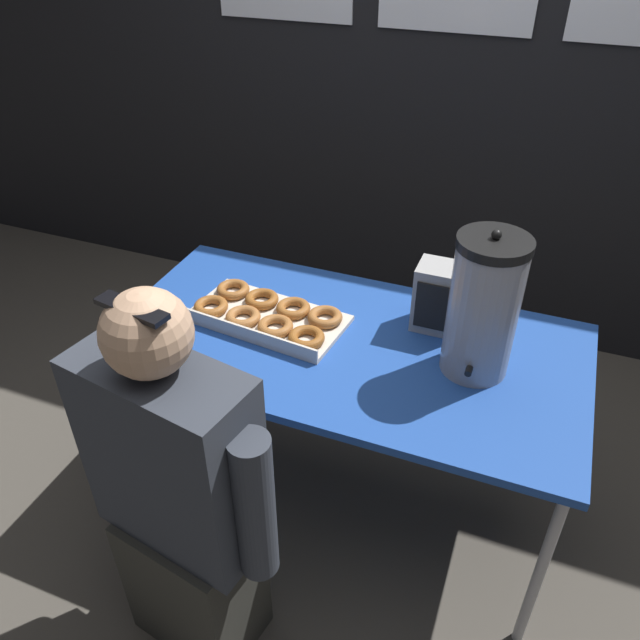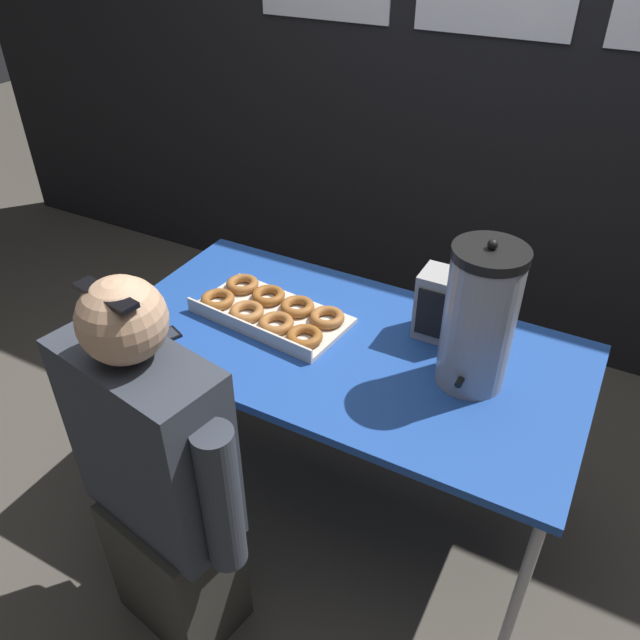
{
  "view_description": "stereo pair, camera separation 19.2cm",
  "coord_description": "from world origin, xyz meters",
  "px_view_note": "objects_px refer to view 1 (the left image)",
  "views": [
    {
      "loc": [
        0.5,
        -1.49,
        1.91
      ],
      "look_at": [
        -0.08,
        0.0,
        0.77
      ],
      "focal_mm": 35.0,
      "sensor_mm": 36.0,
      "label": 1
    },
    {
      "loc": [
        0.68,
        -1.41,
        1.91
      ],
      "look_at": [
        -0.08,
        0.0,
        0.77
      ],
      "focal_mm": 35.0,
      "sensor_mm": 36.0,
      "label": 2
    }
  ],
  "objects_px": {
    "coffee_urn": "(483,307)",
    "donut_box": "(267,315)",
    "cell_phone": "(155,352)",
    "space_heater": "(440,298)",
    "person_seated": "(181,502)"
  },
  "relations": [
    {
      "from": "donut_box",
      "to": "cell_phone",
      "type": "bearing_deg",
      "value": -125.24
    },
    {
      "from": "donut_box",
      "to": "person_seated",
      "type": "relative_size",
      "value": 0.43
    },
    {
      "from": "donut_box",
      "to": "cell_phone",
      "type": "xyz_separation_m",
      "value": [
        -0.25,
        -0.28,
        -0.02
      ]
    },
    {
      "from": "coffee_urn",
      "to": "space_heater",
      "type": "relative_size",
      "value": 2.05
    },
    {
      "from": "coffee_urn",
      "to": "space_heater",
      "type": "distance_m",
      "value": 0.25
    },
    {
      "from": "cell_phone",
      "to": "donut_box",
      "type": "bearing_deg",
      "value": 72.14
    },
    {
      "from": "coffee_urn",
      "to": "person_seated",
      "type": "height_order",
      "value": "person_seated"
    },
    {
      "from": "coffee_urn",
      "to": "person_seated",
      "type": "relative_size",
      "value": 0.37
    },
    {
      "from": "coffee_urn",
      "to": "donut_box",
      "type": "bearing_deg",
      "value": -179.44
    },
    {
      "from": "space_heater",
      "to": "person_seated",
      "type": "xyz_separation_m",
      "value": [
        -0.47,
        -0.83,
        -0.24
      ]
    },
    {
      "from": "donut_box",
      "to": "person_seated",
      "type": "xyz_separation_m",
      "value": [
        0.06,
        -0.66,
        -0.15
      ]
    },
    {
      "from": "coffee_urn",
      "to": "space_heater",
      "type": "height_order",
      "value": "coffee_urn"
    },
    {
      "from": "donut_box",
      "to": "space_heater",
      "type": "height_order",
      "value": "space_heater"
    },
    {
      "from": "donut_box",
      "to": "space_heater",
      "type": "relative_size",
      "value": 2.39
    },
    {
      "from": "cell_phone",
      "to": "space_heater",
      "type": "bearing_deg",
      "value": 53.96
    }
  ]
}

